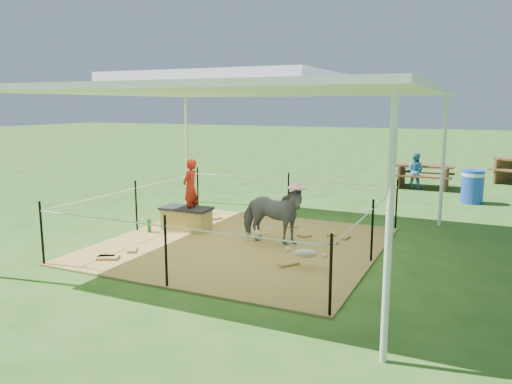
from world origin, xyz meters
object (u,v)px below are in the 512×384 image
at_px(straw_bale, 187,220).
at_px(picnic_table_near, 424,176).
at_px(pony, 272,215).
at_px(green_bottle, 149,226).
at_px(distant_person, 415,171).
at_px(woman, 190,182).
at_px(trash_barrel, 472,187).
at_px(foal, 305,251).

xyz_separation_m(straw_bale, picnic_table_near, (3.54, 7.30, 0.11)).
distance_m(pony, picnic_table_near, 7.67).
distance_m(green_bottle, distant_person, 8.38).
xyz_separation_m(woman, distant_person, (3.22, 6.97, -0.45)).
relative_size(pony, trash_barrel, 1.48).
xyz_separation_m(foal, distant_person, (0.49, 8.16, 0.24)).
bearing_deg(green_bottle, trash_barrel, 46.92).
height_order(woman, pony, woman).
xyz_separation_m(picnic_table_near, distant_person, (-0.22, -0.33, 0.18)).
bearing_deg(green_bottle, straw_bale, 39.29).
relative_size(straw_bale, woman, 0.83).
distance_m(pony, distant_person, 7.30).
relative_size(straw_bale, pony, 0.74).
relative_size(green_bottle, picnic_table_near, 0.15).
relative_size(straw_bale, green_bottle, 3.60).
xyz_separation_m(green_bottle, distant_person, (3.87, 7.42, 0.37)).
distance_m(pony, trash_barrel, 6.36).
bearing_deg(straw_bale, distant_person, 64.50).
distance_m(woman, pony, 1.82).
bearing_deg(pony, woman, 85.32).
distance_m(green_bottle, picnic_table_near, 8.76).
bearing_deg(green_bottle, woman, 34.70).
xyz_separation_m(trash_barrel, distant_person, (-1.59, 1.58, 0.11)).
distance_m(straw_bale, distant_person, 7.73).
relative_size(green_bottle, trash_barrel, 0.30).
bearing_deg(trash_barrel, woman, -131.75).
bearing_deg(straw_bale, trash_barrel, 47.66).
bearing_deg(woman, green_bottle, -57.52).
bearing_deg(trash_barrel, pony, -118.71).
height_order(green_bottle, pony, pony).
height_order(straw_bale, pony, pony).
bearing_deg(straw_bale, woman, 0.00).
height_order(picnic_table_near, distant_person, distant_person).
relative_size(foal, trash_barrel, 1.11).
bearing_deg(foal, green_bottle, 150.05).
bearing_deg(trash_barrel, foal, -107.54).
xyz_separation_m(pony, trash_barrel, (3.05, 5.57, -0.13)).
bearing_deg(picnic_table_near, green_bottle, -117.63).
distance_m(straw_bale, trash_barrel, 7.29).
bearing_deg(trash_barrel, green_bottle, -133.08).
relative_size(pony, picnic_table_near, 0.75).
height_order(straw_bale, distant_person, distant_person).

